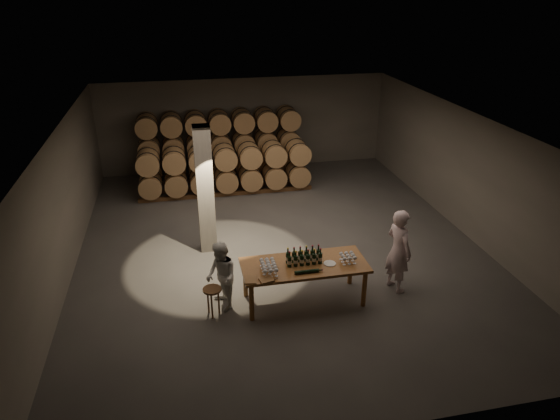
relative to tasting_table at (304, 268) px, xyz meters
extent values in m
plane|color=#504D4B|center=(0.00, 2.50, -0.80)|extent=(12.00, 12.00, 0.00)
plane|color=#605E59|center=(0.00, 2.50, 2.40)|extent=(12.00, 12.00, 0.00)
plane|color=#676358|center=(0.00, 8.50, 0.80)|extent=(10.00, 0.00, 10.00)
plane|color=#676358|center=(0.00, -3.50, 0.80)|extent=(10.00, 0.00, 10.00)
plane|color=#676358|center=(-5.00, 2.50, 0.80)|extent=(0.00, 12.00, 12.00)
plane|color=#676358|center=(5.00, 2.50, 0.80)|extent=(0.00, 12.00, 12.00)
cube|color=gray|center=(-1.80, 2.70, 0.80)|extent=(0.40, 0.40, 3.20)
cylinder|color=brown|center=(-1.18, -0.43, -0.38)|extent=(0.10, 0.10, 0.84)
cylinder|color=brown|center=(1.18, -0.43, -0.38)|extent=(0.10, 0.10, 0.84)
cylinder|color=brown|center=(-1.18, 0.43, -0.38)|extent=(0.10, 0.10, 0.84)
cylinder|color=brown|center=(1.18, 0.43, -0.38)|extent=(0.10, 0.10, 0.84)
cube|color=brown|center=(0.00, 0.00, 0.07)|extent=(2.60, 1.10, 0.06)
cube|color=brown|center=(-0.96, 7.40, -0.74)|extent=(5.48, 0.10, 0.12)
cube|color=brown|center=(-0.96, 8.00, -0.74)|extent=(5.48, 0.10, 0.12)
cylinder|color=#A9824C|center=(-3.30, 7.70, -0.33)|extent=(0.70, 0.95, 0.70)
cylinder|color=black|center=(-3.30, 7.44, -0.33)|extent=(0.73, 0.04, 0.73)
cylinder|color=black|center=(-3.30, 7.96, -0.33)|extent=(0.73, 0.04, 0.73)
cylinder|color=#A9824C|center=(-2.52, 7.70, -0.33)|extent=(0.70, 0.95, 0.70)
cylinder|color=black|center=(-2.52, 7.44, -0.33)|extent=(0.73, 0.04, 0.73)
cylinder|color=black|center=(-2.52, 7.96, -0.33)|extent=(0.73, 0.04, 0.73)
cylinder|color=#A9824C|center=(-1.74, 7.70, -0.33)|extent=(0.70, 0.95, 0.70)
cylinder|color=black|center=(-1.74, 7.44, -0.33)|extent=(0.73, 0.04, 0.73)
cylinder|color=black|center=(-1.74, 7.96, -0.33)|extent=(0.73, 0.04, 0.73)
cylinder|color=#A9824C|center=(-0.96, 7.70, -0.33)|extent=(0.70, 0.95, 0.70)
cylinder|color=black|center=(-0.96, 7.44, -0.33)|extent=(0.73, 0.04, 0.73)
cylinder|color=black|center=(-0.96, 7.96, -0.33)|extent=(0.73, 0.04, 0.73)
cylinder|color=#A9824C|center=(-0.18, 7.70, -0.33)|extent=(0.70, 0.95, 0.70)
cylinder|color=black|center=(-0.18, 7.44, -0.33)|extent=(0.73, 0.04, 0.73)
cylinder|color=black|center=(-0.18, 7.96, -0.33)|extent=(0.73, 0.04, 0.73)
cylinder|color=#A9824C|center=(0.60, 7.70, -0.33)|extent=(0.70, 0.95, 0.70)
cylinder|color=black|center=(0.60, 7.44, -0.33)|extent=(0.73, 0.04, 0.73)
cylinder|color=black|center=(0.60, 7.96, -0.33)|extent=(0.73, 0.04, 0.73)
cylinder|color=#A9824C|center=(1.38, 7.70, -0.33)|extent=(0.70, 0.95, 0.70)
cylinder|color=black|center=(1.38, 7.44, -0.33)|extent=(0.73, 0.04, 0.73)
cylinder|color=black|center=(1.38, 7.96, -0.33)|extent=(0.73, 0.04, 0.73)
cylinder|color=#A9824C|center=(-3.30, 7.70, 0.41)|extent=(0.70, 0.95, 0.70)
cylinder|color=black|center=(-3.30, 7.44, 0.41)|extent=(0.73, 0.04, 0.73)
cylinder|color=black|center=(-3.30, 7.96, 0.41)|extent=(0.73, 0.04, 0.73)
cylinder|color=#A9824C|center=(-2.52, 7.70, 0.41)|extent=(0.70, 0.95, 0.70)
cylinder|color=black|center=(-2.52, 7.44, 0.41)|extent=(0.73, 0.04, 0.73)
cylinder|color=black|center=(-2.52, 7.96, 0.41)|extent=(0.73, 0.04, 0.73)
cylinder|color=#A9824C|center=(-1.74, 7.70, 0.41)|extent=(0.70, 0.95, 0.70)
cylinder|color=black|center=(-1.74, 7.44, 0.41)|extent=(0.73, 0.04, 0.73)
cylinder|color=black|center=(-1.74, 7.96, 0.41)|extent=(0.73, 0.04, 0.73)
cylinder|color=#A9824C|center=(-0.96, 7.70, 0.41)|extent=(0.70, 0.95, 0.70)
cylinder|color=black|center=(-0.96, 7.44, 0.41)|extent=(0.73, 0.04, 0.73)
cylinder|color=black|center=(-0.96, 7.96, 0.41)|extent=(0.73, 0.04, 0.73)
cylinder|color=#A9824C|center=(-0.18, 7.70, 0.41)|extent=(0.70, 0.95, 0.70)
cylinder|color=black|center=(-0.18, 7.44, 0.41)|extent=(0.73, 0.04, 0.73)
cylinder|color=black|center=(-0.18, 7.96, 0.41)|extent=(0.73, 0.04, 0.73)
cylinder|color=#A9824C|center=(0.60, 7.70, 0.41)|extent=(0.70, 0.95, 0.70)
cylinder|color=black|center=(0.60, 7.44, 0.41)|extent=(0.73, 0.04, 0.73)
cylinder|color=black|center=(0.60, 7.96, 0.41)|extent=(0.73, 0.04, 0.73)
cylinder|color=#A9824C|center=(1.38, 7.70, 0.41)|extent=(0.70, 0.95, 0.70)
cylinder|color=black|center=(1.38, 7.44, 0.41)|extent=(0.73, 0.04, 0.73)
cylinder|color=black|center=(1.38, 7.96, 0.41)|extent=(0.73, 0.04, 0.73)
cylinder|color=#A9824C|center=(-3.30, 7.70, 1.15)|extent=(0.70, 0.95, 0.70)
cylinder|color=black|center=(-3.30, 7.44, 1.15)|extent=(0.73, 0.04, 0.73)
cylinder|color=black|center=(-3.30, 7.96, 1.15)|extent=(0.73, 0.04, 0.73)
cylinder|color=#A9824C|center=(-2.52, 7.70, 1.15)|extent=(0.70, 0.95, 0.70)
cylinder|color=black|center=(-2.52, 7.44, 1.15)|extent=(0.73, 0.04, 0.73)
cylinder|color=black|center=(-2.52, 7.96, 1.15)|extent=(0.73, 0.04, 0.73)
cylinder|color=#A9824C|center=(-1.74, 7.70, 1.15)|extent=(0.70, 0.95, 0.70)
cylinder|color=black|center=(-1.74, 7.44, 1.15)|extent=(0.73, 0.04, 0.73)
cylinder|color=black|center=(-1.74, 7.96, 1.15)|extent=(0.73, 0.04, 0.73)
cylinder|color=#A9824C|center=(-0.96, 7.70, 1.15)|extent=(0.70, 0.95, 0.70)
cylinder|color=black|center=(-0.96, 7.44, 1.15)|extent=(0.73, 0.04, 0.73)
cylinder|color=black|center=(-0.96, 7.96, 1.15)|extent=(0.73, 0.04, 0.73)
cylinder|color=#A9824C|center=(-0.18, 7.70, 1.15)|extent=(0.70, 0.95, 0.70)
cylinder|color=black|center=(-0.18, 7.44, 1.15)|extent=(0.73, 0.04, 0.73)
cylinder|color=black|center=(-0.18, 7.96, 1.15)|extent=(0.73, 0.04, 0.73)
cylinder|color=#A9824C|center=(0.60, 7.70, 1.15)|extent=(0.70, 0.95, 0.70)
cylinder|color=black|center=(0.60, 7.44, 1.15)|extent=(0.73, 0.04, 0.73)
cylinder|color=black|center=(0.60, 7.96, 1.15)|extent=(0.73, 0.04, 0.73)
cylinder|color=#A9824C|center=(1.38, 7.70, 1.15)|extent=(0.70, 0.95, 0.70)
cylinder|color=black|center=(1.38, 7.44, 1.15)|extent=(0.73, 0.04, 0.73)
cylinder|color=black|center=(1.38, 7.96, 1.15)|extent=(0.73, 0.04, 0.73)
cube|color=brown|center=(-0.96, 6.00, -0.74)|extent=(5.48, 0.10, 0.12)
cube|color=brown|center=(-0.96, 6.60, -0.74)|extent=(5.48, 0.10, 0.12)
cylinder|color=#A9824C|center=(-3.30, 6.30, -0.33)|extent=(0.70, 0.95, 0.70)
cylinder|color=black|center=(-3.30, 6.04, -0.33)|extent=(0.73, 0.04, 0.73)
cylinder|color=black|center=(-3.30, 6.56, -0.33)|extent=(0.73, 0.04, 0.73)
cylinder|color=#A9824C|center=(-2.52, 6.30, -0.33)|extent=(0.70, 0.95, 0.70)
cylinder|color=black|center=(-2.52, 6.04, -0.33)|extent=(0.73, 0.04, 0.73)
cylinder|color=black|center=(-2.52, 6.56, -0.33)|extent=(0.73, 0.04, 0.73)
cylinder|color=#A9824C|center=(-1.74, 6.30, -0.33)|extent=(0.70, 0.95, 0.70)
cylinder|color=black|center=(-1.74, 6.04, -0.33)|extent=(0.73, 0.04, 0.73)
cylinder|color=black|center=(-1.74, 6.56, -0.33)|extent=(0.73, 0.04, 0.73)
cylinder|color=#A9824C|center=(-0.96, 6.30, -0.33)|extent=(0.70, 0.95, 0.70)
cylinder|color=black|center=(-0.96, 6.04, -0.33)|extent=(0.73, 0.04, 0.73)
cylinder|color=black|center=(-0.96, 6.56, -0.33)|extent=(0.73, 0.04, 0.73)
cylinder|color=#A9824C|center=(-0.18, 6.30, -0.33)|extent=(0.70, 0.95, 0.70)
cylinder|color=black|center=(-0.18, 6.04, -0.33)|extent=(0.73, 0.04, 0.73)
cylinder|color=black|center=(-0.18, 6.56, -0.33)|extent=(0.73, 0.04, 0.73)
cylinder|color=#A9824C|center=(0.60, 6.30, -0.33)|extent=(0.70, 0.95, 0.70)
cylinder|color=black|center=(0.60, 6.04, -0.33)|extent=(0.73, 0.04, 0.73)
cylinder|color=black|center=(0.60, 6.56, -0.33)|extent=(0.73, 0.04, 0.73)
cylinder|color=#A9824C|center=(1.38, 6.30, -0.33)|extent=(0.70, 0.95, 0.70)
cylinder|color=black|center=(1.38, 6.04, -0.33)|extent=(0.73, 0.04, 0.73)
cylinder|color=black|center=(1.38, 6.56, -0.33)|extent=(0.73, 0.04, 0.73)
cylinder|color=#A9824C|center=(-3.30, 6.30, 0.41)|extent=(0.70, 0.95, 0.70)
cylinder|color=black|center=(-3.30, 6.04, 0.41)|extent=(0.73, 0.04, 0.73)
cylinder|color=black|center=(-3.30, 6.56, 0.41)|extent=(0.73, 0.04, 0.73)
cylinder|color=#A9824C|center=(-2.52, 6.30, 0.41)|extent=(0.70, 0.95, 0.70)
cylinder|color=black|center=(-2.52, 6.04, 0.41)|extent=(0.73, 0.04, 0.73)
cylinder|color=black|center=(-2.52, 6.56, 0.41)|extent=(0.73, 0.04, 0.73)
cylinder|color=#A9824C|center=(-1.74, 6.30, 0.41)|extent=(0.70, 0.95, 0.70)
cylinder|color=black|center=(-1.74, 6.04, 0.41)|extent=(0.73, 0.04, 0.73)
cylinder|color=black|center=(-1.74, 6.56, 0.41)|extent=(0.73, 0.04, 0.73)
cylinder|color=#A9824C|center=(-0.96, 6.30, 0.41)|extent=(0.70, 0.95, 0.70)
cylinder|color=black|center=(-0.96, 6.04, 0.41)|extent=(0.73, 0.04, 0.73)
cylinder|color=black|center=(-0.96, 6.56, 0.41)|extent=(0.73, 0.04, 0.73)
cylinder|color=#A9824C|center=(-0.18, 6.30, 0.41)|extent=(0.70, 0.95, 0.70)
cylinder|color=black|center=(-0.18, 6.04, 0.41)|extent=(0.73, 0.04, 0.73)
cylinder|color=black|center=(-0.18, 6.56, 0.41)|extent=(0.73, 0.04, 0.73)
cylinder|color=#A9824C|center=(0.60, 6.30, 0.41)|extent=(0.70, 0.95, 0.70)
cylinder|color=black|center=(0.60, 6.04, 0.41)|extent=(0.73, 0.04, 0.73)
cylinder|color=black|center=(0.60, 6.56, 0.41)|extent=(0.73, 0.04, 0.73)
cylinder|color=#A9824C|center=(1.38, 6.30, 0.41)|extent=(0.70, 0.95, 0.70)
cylinder|color=black|center=(1.38, 6.04, 0.41)|extent=(0.73, 0.04, 0.73)
cylinder|color=black|center=(1.38, 6.56, 0.41)|extent=(0.73, 0.04, 0.73)
cylinder|color=black|center=(-0.33, -0.04, 0.22)|extent=(0.09, 0.09, 0.24)
cylinder|color=silver|center=(-0.33, -0.04, 0.21)|extent=(0.09, 0.09, 0.08)
cylinder|color=black|center=(-0.33, -0.04, 0.39)|extent=(0.03, 0.03, 0.10)
cylinder|color=gold|center=(-0.33, -0.04, 0.45)|extent=(0.04, 0.04, 0.03)
cylinder|color=black|center=(-0.33, 0.11, 0.22)|extent=(0.09, 0.09, 0.24)
cylinder|color=silver|center=(-0.33, 0.11, 0.21)|extent=(0.09, 0.09, 0.08)
cylinder|color=black|center=(-0.33, 0.11, 0.39)|extent=(0.03, 0.03, 0.10)
cylinder|color=maroon|center=(-0.33, 0.11, 0.45)|extent=(0.04, 0.04, 0.03)
cylinder|color=black|center=(-0.20, -0.04, 0.22)|extent=(0.09, 0.09, 0.24)
cylinder|color=silver|center=(-0.20, -0.04, 0.21)|extent=(0.09, 0.09, 0.08)
cylinder|color=black|center=(-0.20, -0.04, 0.39)|extent=(0.03, 0.03, 0.10)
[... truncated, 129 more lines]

